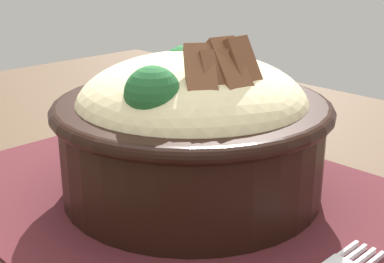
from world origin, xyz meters
name	(u,v)px	position (x,y,z in m)	size (l,w,h in m)	color
placemat	(225,215)	(0.02, 0.02, 0.76)	(0.47, 0.29, 0.00)	#47191E
bowl	(192,126)	(-0.02, 0.03, 0.82)	(0.21, 0.21, 0.13)	black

